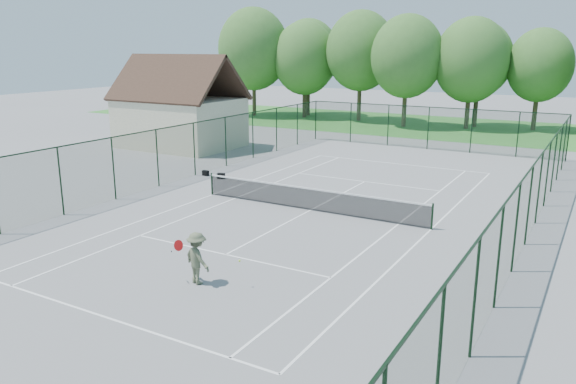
# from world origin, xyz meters

# --- Properties ---
(ground) EXTENTS (140.00, 140.00, 0.00)m
(ground) POSITION_xyz_m (0.00, 0.00, 0.00)
(ground) COLOR gray
(ground) RESTS_ON ground
(grass_far) EXTENTS (80.00, 16.00, 0.01)m
(grass_far) POSITION_xyz_m (0.00, 30.00, 0.01)
(grass_far) COLOR #398630
(grass_far) RESTS_ON ground
(court_lines) EXTENTS (11.05, 23.85, 0.01)m
(court_lines) POSITION_xyz_m (0.00, 0.00, 0.00)
(court_lines) COLOR white
(court_lines) RESTS_ON ground
(tennis_net) EXTENTS (11.08, 0.08, 1.10)m
(tennis_net) POSITION_xyz_m (0.00, 0.00, 0.58)
(tennis_net) COLOR black
(tennis_net) RESTS_ON ground
(fence_enclosure) EXTENTS (18.05, 36.05, 3.02)m
(fence_enclosure) POSITION_xyz_m (0.00, 0.00, 1.56)
(fence_enclosure) COLOR #1D3C23
(fence_enclosure) RESTS_ON ground
(utility_building) EXTENTS (8.60, 6.27, 6.63)m
(utility_building) POSITION_xyz_m (-16.00, 10.00, 3.12)
(utility_building) COLOR beige
(utility_building) RESTS_ON ground
(tree_line_far) EXTENTS (39.40, 6.40, 9.70)m
(tree_line_far) POSITION_xyz_m (0.00, 30.00, 5.99)
(tree_line_far) COLOR #483A26
(tree_line_far) RESTS_ON ground
(sports_bag_a) EXTENTS (0.40, 0.27, 0.30)m
(sports_bag_a) POSITION_xyz_m (-8.44, 3.23, 0.15)
(sports_bag_a) COLOR black
(sports_bag_a) RESTS_ON ground
(sports_bag_b) EXTENTS (0.46, 0.36, 0.32)m
(sports_bag_b) POSITION_xyz_m (-7.20, 3.03, 0.16)
(sports_bag_b) COLOR black
(sports_bag_b) RESTS_ON ground
(tennis_player) EXTENTS (2.20, 0.96, 1.65)m
(tennis_player) POSITION_xyz_m (0.71, -8.83, 0.83)
(tennis_player) COLOR #565D43
(tennis_player) RESTS_ON ground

